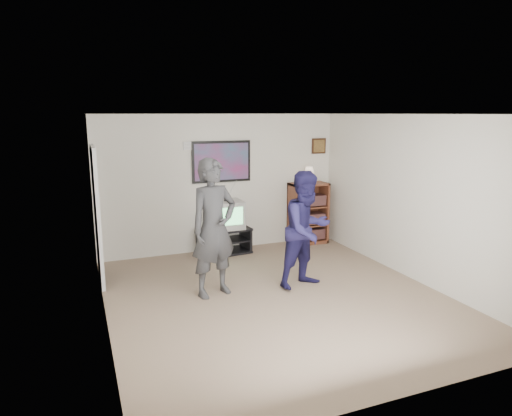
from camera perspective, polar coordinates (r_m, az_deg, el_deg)
room_shell at (r=6.40m, az=1.45°, el=0.39°), size 4.51×5.00×2.51m
media_stand at (r=8.34m, az=-4.02°, el=-4.11°), size 0.98×0.61×0.47m
crt_television at (r=8.23m, az=-3.79°, el=-0.84°), size 0.60×0.51×0.50m
bookshelf at (r=8.96m, az=6.53°, el=-0.65°), size 0.72×0.41×1.19m
table_lamp at (r=8.78m, az=6.65°, el=4.10°), size 0.20×0.20×0.32m
person_tall at (r=6.30m, az=-5.31°, el=-2.50°), size 0.81×0.64×1.93m
person_short at (r=6.66m, az=6.38°, el=-2.70°), size 0.97×0.84×1.71m
controller_left at (r=6.47m, az=-6.44°, el=-0.58°), size 0.05×0.11×0.03m
controller_right at (r=6.82m, az=4.98°, el=-1.00°), size 0.04×0.12×0.04m
poster at (r=8.32m, az=-4.33°, el=5.80°), size 1.10×0.03×0.75m
air_vent at (r=8.15m, az=-8.10°, el=7.71°), size 0.28×0.02×0.14m
small_picture at (r=9.10m, az=7.85°, el=7.69°), size 0.30×0.03×0.30m
doorway at (r=7.19m, az=-19.33°, el=-1.05°), size 0.03×0.85×2.00m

